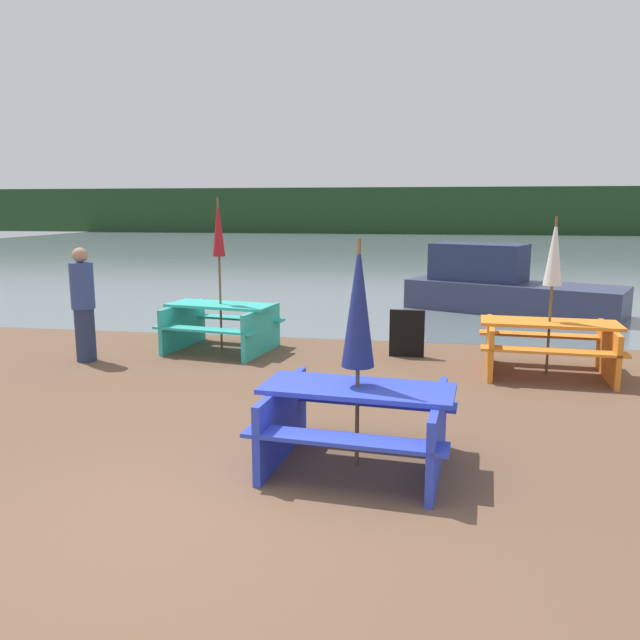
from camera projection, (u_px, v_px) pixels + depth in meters
ground_plane at (184, 524)px, 4.69m from camera, size 60.00×60.00×0.00m
water at (397, 249)px, 35.46m from camera, size 60.00×50.00×0.00m
far_treeline at (409, 211)px, 54.49m from camera, size 80.00×1.60×4.00m
picnic_table_blue at (357, 418)px, 5.67m from camera, size 1.85×1.54×0.76m
picnic_table_orange at (548, 342)px, 8.80m from camera, size 1.96×1.50×0.76m
picnic_table_teal at (221, 322)px, 10.26m from camera, size 1.93×1.64×0.78m
umbrella_white at (554, 253)px, 8.57m from camera, size 0.25×0.25×2.22m
umbrella_navy at (358, 305)px, 5.48m from camera, size 0.30×0.30×2.08m
umbrella_crimson at (218, 231)px, 9.99m from camera, size 0.20×0.20×2.50m
boat at (503, 287)px, 14.13m from camera, size 4.91×3.33×1.51m
person at (83, 305)px, 9.49m from camera, size 0.35×0.35×1.75m
signboard at (407, 333)px, 9.86m from camera, size 0.55×0.08×0.75m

